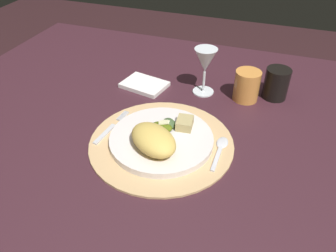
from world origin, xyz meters
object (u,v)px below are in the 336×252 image
Objects in this scene: spoon at (221,147)px; wine_glass at (205,62)px; fork at (110,128)px; amber_tumbler at (247,86)px; napkin at (144,85)px; dinner_plate at (161,139)px; dark_tumbler at (276,83)px; dining_table at (155,142)px.

spoon is 0.89× the size of wine_glass.
fork is 0.42m from amber_tumbler.
spoon is at bearing -36.96° from napkin.
dark_tumbler reaches higher than dinner_plate.
wine_glass is at bearing 62.54° from dining_table.
dining_table is at bearing -117.46° from wine_glass.
spoon is (0.15, 0.03, -0.01)m from dinner_plate.
spoon is 0.95× the size of napkin.
dinner_plate is 0.41m from dark_tumbler.
wine_glass reaches higher than dark_tumbler.
spoon is 1.38× the size of dark_tumbler.
napkin is at bearing -174.13° from amber_tumbler.
amber_tumbler is 0.09m from dark_tumbler.
fork is 0.29m from spoon.
spoon is (0.29, 0.02, -0.00)m from fork.
fork is 1.67× the size of dark_tumbler.
wine_glass is 0.22m from dark_tumbler.
spoon reaches higher than fork.
dinner_plate reaches higher than fork.
amber_tumbler is at bearing 1.68° from wine_glass.
napkin is 0.32m from amber_tumbler.
dark_tumbler is at bearing 26.44° from amber_tumbler.
dinner_plate is 0.29m from wine_glass.
wine_glass is at bearing 82.50° from dinner_plate.
wine_glass reaches higher than dinner_plate.
amber_tumbler is (0.02, 0.26, 0.04)m from spoon.
amber_tumbler is (0.13, 0.00, -0.06)m from wine_glass.
dinner_plate is at bearing -59.96° from dining_table.
fork reaches higher than dining_table.
spoon reaches higher than dining_table.
amber_tumbler is at bearing 5.87° from napkin.
wine_glass is at bearing 8.73° from napkin.
fork is (-0.09, -0.09, 0.10)m from dining_table.
napkin is 1.46× the size of dark_tumbler.
dark_tumbler is (0.39, 0.32, 0.04)m from fork.
spoon is 1.41× the size of amber_tumbler.
amber_tumbler reaches higher than dining_table.
napkin is at bearing 143.04° from spoon.
dinner_plate is 0.33m from amber_tumbler.
dinner_plate is 2.84× the size of amber_tumbler.
dark_tumbler reaches higher than dining_table.
napkin is at bearing 121.10° from dinner_plate.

